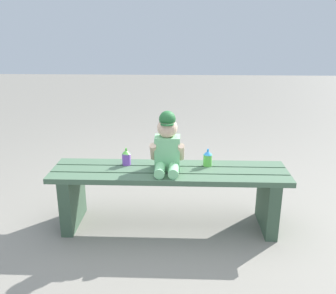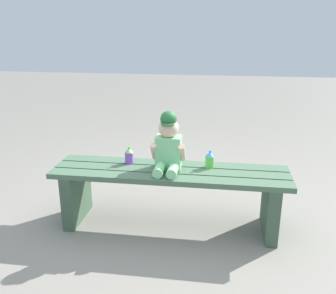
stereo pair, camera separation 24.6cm
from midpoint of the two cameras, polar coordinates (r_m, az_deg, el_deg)
ground_plane at (r=2.76m, az=2.91°, el=-11.80°), size 16.00×16.00×0.00m
park_bench at (r=2.62m, az=3.01°, el=-6.22°), size 1.61×0.39×0.43m
child_figure at (r=2.52m, az=2.82°, el=0.31°), size 0.23×0.27×0.40m
sippy_cup_left at (r=2.66m, az=-3.32°, el=-1.34°), size 0.06×0.06×0.12m
sippy_cup_right at (r=2.61m, az=9.04°, el=-1.94°), size 0.06×0.06×0.12m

